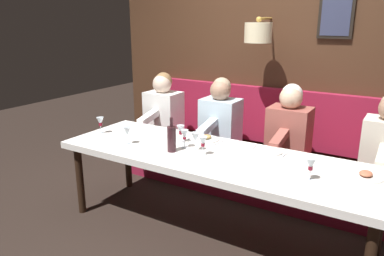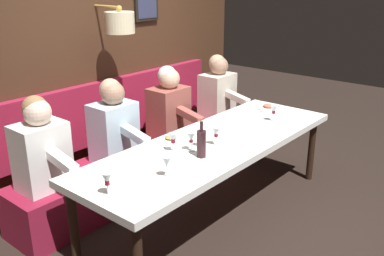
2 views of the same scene
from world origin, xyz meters
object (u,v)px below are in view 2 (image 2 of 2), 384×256
(wine_glass_0, at_px, (274,110))
(wine_bottle, at_px, (201,143))
(diner_middle, at_px, (114,123))
(wine_glass_4, at_px, (173,139))
(diner_nearest, at_px, (218,90))
(dining_table, at_px, (215,147))
(diner_far, at_px, (41,147))
(wine_glass_1, at_px, (191,138))
(diner_near, at_px, (169,106))
(wine_glass_2, at_px, (202,134))
(wine_glass_5, at_px, (216,133))
(wine_glass_3, at_px, (107,180))
(wine_glass_6, at_px, (167,163))

(wine_glass_0, relative_size, wine_bottle, 0.55)
(diner_middle, height_order, wine_glass_4, diner_middle)
(diner_nearest, height_order, wine_glass_0, diner_nearest)
(dining_table, xyz_separation_m, wine_glass_0, (-0.11, -0.82, 0.18))
(diner_far, bearing_deg, wine_glass_1, -135.48)
(diner_near, relative_size, wine_bottle, 2.64)
(diner_nearest, relative_size, wine_glass_1, 4.82)
(wine_glass_0, bearing_deg, wine_glass_4, 79.34)
(diner_nearest, relative_size, wine_glass_2, 4.82)
(wine_glass_5, bearing_deg, wine_glass_4, 61.35)
(diner_near, xyz_separation_m, diner_middle, (0.00, 0.76, 0.00))
(diner_near, relative_size, wine_glass_0, 4.82)
(wine_glass_2, bearing_deg, wine_glass_0, -96.18)
(wine_glass_3, relative_size, wine_glass_5, 1.00)
(wine_glass_5, bearing_deg, dining_table, -47.01)
(wine_glass_1, distance_m, wine_glass_4, 0.15)
(dining_table, height_order, wine_glass_5, wine_glass_5)
(wine_glass_6, relative_size, wine_bottle, 0.55)
(wine_glass_0, bearing_deg, diner_nearest, -22.04)
(diner_middle, bearing_deg, wine_glass_1, -173.83)
(diner_middle, relative_size, wine_glass_0, 4.82)
(diner_far, distance_m, wine_bottle, 1.30)
(wine_glass_5, bearing_deg, wine_glass_3, 89.39)
(diner_far, bearing_deg, wine_glass_6, -161.13)
(wine_glass_6, xyz_separation_m, wine_bottle, (0.05, -0.45, -0.00))
(dining_table, xyz_separation_m, wine_glass_5, (-0.07, 0.07, 0.18))
(diner_far, bearing_deg, dining_table, -127.20)
(wine_bottle, bearing_deg, wine_glass_0, -89.39)
(diner_near, xyz_separation_m, wine_glass_6, (-1.05, 1.16, 0.04))
(diner_nearest, distance_m, wine_glass_4, 1.81)
(wine_glass_5, bearing_deg, wine_glass_0, -92.94)
(wine_glass_2, height_order, wine_glass_6, same)
(diner_middle, xyz_separation_m, wine_glass_5, (-0.95, -0.33, 0.04))
(wine_bottle, bearing_deg, diner_nearest, -57.26)
(wine_glass_2, height_order, wine_glass_5, same)
(diner_far, xyz_separation_m, wine_glass_6, (-1.05, -0.36, 0.04))
(wine_glass_0, height_order, wine_glass_6, same)
(dining_table, relative_size, wine_glass_1, 16.80)
(diner_far, distance_m, wine_glass_2, 1.32)
(wine_glass_3, bearing_deg, dining_table, -87.40)
(wine_glass_0, relative_size, wine_glass_1, 1.00)
(diner_near, distance_m, wine_glass_3, 1.86)
(wine_glass_3, xyz_separation_m, wine_glass_4, (0.17, -0.84, -0.00))
(diner_nearest, bearing_deg, wine_glass_1, 119.60)
(diner_middle, distance_m, wine_glass_3, 1.27)
(diner_far, distance_m, wine_glass_5, 1.45)
(wine_glass_3, bearing_deg, wine_glass_2, -87.29)
(diner_middle, xyz_separation_m, wine_glass_6, (-1.05, 0.40, 0.04))
(diner_far, xyz_separation_m, wine_glass_0, (-1.00, -1.98, 0.04))
(wine_glass_2, distance_m, wine_glass_4, 0.26)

